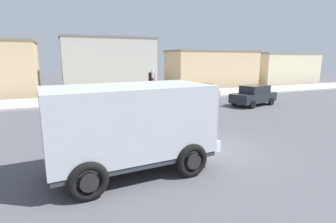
{
  "coord_description": "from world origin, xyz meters",
  "views": [
    {
      "loc": [
        -5.7,
        -9.15,
        3.78
      ],
      "look_at": [
        -0.86,
        2.5,
        1.2
      ],
      "focal_mm": 28.37,
      "sensor_mm": 36.0,
      "label": 1
    }
  ],
  "objects_px": {
    "car_far_side": "(176,103)",
    "car_white_mid": "(254,95)",
    "cyclist": "(192,115)",
    "car_red_near": "(195,93)",
    "traffic_light_pole": "(152,92)",
    "truck_foreground": "(131,123)"
  },
  "relations": [
    {
      "from": "traffic_light_pole",
      "to": "truck_foreground",
      "type": "bearing_deg",
      "value": -117.93
    },
    {
      "from": "cyclist",
      "to": "car_white_mid",
      "type": "height_order",
      "value": "cyclist"
    },
    {
      "from": "traffic_light_pole",
      "to": "car_red_near",
      "type": "relative_size",
      "value": 0.8
    },
    {
      "from": "car_red_near",
      "to": "traffic_light_pole",
      "type": "bearing_deg",
      "value": -130.94
    },
    {
      "from": "truck_foreground",
      "to": "car_red_near",
      "type": "height_order",
      "value": "truck_foreground"
    },
    {
      "from": "traffic_light_pole",
      "to": "cyclist",
      "type": "bearing_deg",
      "value": -13.85
    },
    {
      "from": "truck_foreground",
      "to": "car_far_side",
      "type": "xyz_separation_m",
      "value": [
        5.12,
        7.71,
        -0.85
      ]
    },
    {
      "from": "car_red_near",
      "to": "car_far_side",
      "type": "xyz_separation_m",
      "value": [
        -3.61,
        -3.98,
        0.0
      ]
    },
    {
      "from": "traffic_light_pole",
      "to": "car_red_near",
      "type": "height_order",
      "value": "traffic_light_pole"
    },
    {
      "from": "cyclist",
      "to": "car_white_mid",
      "type": "xyz_separation_m",
      "value": [
        8.1,
        4.86,
        -0.05
      ]
    },
    {
      "from": "car_far_side",
      "to": "car_white_mid",
      "type": "bearing_deg",
      "value": 6.65
    },
    {
      "from": "cyclist",
      "to": "car_far_side",
      "type": "height_order",
      "value": "cyclist"
    },
    {
      "from": "cyclist",
      "to": "car_far_side",
      "type": "relative_size",
      "value": 0.41
    },
    {
      "from": "car_far_side",
      "to": "traffic_light_pole",
      "type": "bearing_deg",
      "value": -129.48
    },
    {
      "from": "cyclist",
      "to": "car_far_side",
      "type": "bearing_deg",
      "value": 77.06
    },
    {
      "from": "cyclist",
      "to": "traffic_light_pole",
      "type": "height_order",
      "value": "traffic_light_pole"
    },
    {
      "from": "traffic_light_pole",
      "to": "car_far_side",
      "type": "height_order",
      "value": "traffic_light_pole"
    },
    {
      "from": "cyclist",
      "to": "truck_foreground",
      "type": "bearing_deg",
      "value": -138.74
    },
    {
      "from": "cyclist",
      "to": "car_far_side",
      "type": "xyz_separation_m",
      "value": [
        0.92,
        4.02,
        -0.05
      ]
    },
    {
      "from": "car_white_mid",
      "to": "truck_foreground",
      "type": "bearing_deg",
      "value": -145.22
    },
    {
      "from": "cyclist",
      "to": "car_white_mid",
      "type": "distance_m",
      "value": 9.45
    },
    {
      "from": "cyclist",
      "to": "car_far_side",
      "type": "distance_m",
      "value": 4.13
    }
  ]
}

